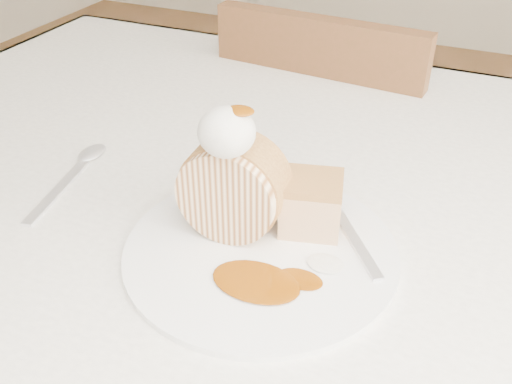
% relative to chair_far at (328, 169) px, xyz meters
% --- Properties ---
extents(table, '(1.40, 0.90, 0.75)m').
position_rel_chair_far_xyz_m(table, '(0.07, -0.43, 0.17)').
color(table, white).
rests_on(table, ground).
extents(chair_far, '(0.44, 0.44, 0.85)m').
position_rel_chair_far_xyz_m(chair_far, '(0.00, 0.00, 0.00)').
color(chair_far, brown).
rests_on(chair_far, ground).
extents(plate, '(0.36, 0.36, 0.01)m').
position_rel_chair_far_xyz_m(plate, '(0.10, -0.62, 0.27)').
color(plate, white).
rests_on(plate, table).
extents(roulade_slice, '(0.11, 0.07, 0.11)m').
position_rel_chair_far_xyz_m(roulade_slice, '(0.06, -0.60, 0.33)').
color(roulade_slice, '#FFDFB1').
rests_on(roulade_slice, plate).
extents(cake_chunk, '(0.08, 0.08, 0.06)m').
position_rel_chair_far_xyz_m(cake_chunk, '(0.14, -0.56, 0.30)').
color(cake_chunk, '#B08142').
rests_on(cake_chunk, plate).
extents(whipped_cream, '(0.06, 0.06, 0.05)m').
position_rel_chair_far_xyz_m(whipped_cream, '(0.06, -0.62, 0.41)').
color(whipped_cream, white).
rests_on(whipped_cream, roulade_slice).
extents(caramel_drizzle, '(0.03, 0.02, 0.01)m').
position_rel_chair_far_xyz_m(caramel_drizzle, '(0.08, -0.61, 0.44)').
color(caramel_drizzle, '#733604').
rests_on(caramel_drizzle, whipped_cream).
extents(caramel_pool, '(0.11, 0.08, 0.00)m').
position_rel_chair_far_xyz_m(caramel_pool, '(0.12, -0.67, 0.27)').
color(caramel_pool, '#733604').
rests_on(caramel_pool, plate).
extents(fork, '(0.13, 0.16, 0.00)m').
position_rel_chair_far_xyz_m(fork, '(0.19, -0.57, 0.27)').
color(fork, silver).
rests_on(fork, plate).
extents(spoon, '(0.06, 0.18, 0.00)m').
position_rel_chair_far_xyz_m(spoon, '(-0.18, -0.61, 0.27)').
color(spoon, silver).
rests_on(spoon, table).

